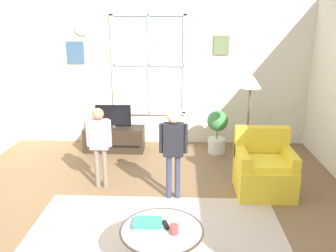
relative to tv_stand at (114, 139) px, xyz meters
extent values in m
cube|color=brown|center=(0.79, -2.60, -0.23)|extent=(6.20, 6.82, 0.02)
cube|color=silver|center=(0.79, 0.57, 1.12)|extent=(5.60, 0.12, 2.69)
cube|color=silver|center=(0.61, 0.50, 1.29)|extent=(1.32, 0.02, 1.82)
cube|color=white|center=(0.61, 0.48, 2.20)|extent=(1.38, 0.04, 0.06)
cube|color=white|center=(0.61, 0.48, 0.38)|extent=(1.38, 0.04, 0.06)
cube|color=white|center=(-0.05, 0.48, 1.29)|extent=(0.06, 0.04, 1.82)
cube|color=white|center=(1.27, 0.48, 1.29)|extent=(0.06, 0.04, 1.82)
cube|color=white|center=(0.61, 0.48, 1.29)|extent=(0.03, 0.04, 1.82)
cube|color=white|center=(0.61, 0.48, 1.29)|extent=(1.32, 0.04, 0.03)
cube|color=#38567A|center=(-0.75, 0.49, 1.51)|extent=(0.32, 0.03, 0.40)
cube|color=#667A4C|center=(1.93, 0.49, 1.66)|extent=(0.28, 0.03, 0.34)
cylinder|color=silver|center=(-0.60, 0.48, 1.95)|extent=(0.24, 0.04, 0.24)
cube|color=#C6B29E|center=(0.95, -2.88, -0.22)|extent=(2.91, 2.23, 0.01)
cube|color=#2D2319|center=(0.00, 0.00, 0.00)|extent=(1.08, 0.41, 0.44)
cube|color=black|center=(0.00, -0.21, -0.07)|extent=(0.97, 0.02, 0.02)
cylinder|color=#4C4C4C|center=(0.00, 0.00, 0.25)|extent=(0.08, 0.08, 0.05)
cube|color=black|center=(0.00, 0.00, 0.45)|extent=(0.63, 0.05, 0.39)
cube|color=black|center=(0.00, -0.03, 0.45)|extent=(0.59, 0.01, 0.35)
cube|color=yellow|center=(2.37, -1.57, -0.01)|extent=(0.76, 0.72, 0.42)
cube|color=yellow|center=(2.37, -1.27, 0.42)|extent=(0.76, 0.16, 0.45)
cube|color=yellow|center=(2.05, -1.57, 0.30)|extent=(0.12, 0.65, 0.20)
cube|color=yellow|center=(2.69, -1.57, 0.30)|extent=(0.12, 0.65, 0.20)
cube|color=yellow|center=(2.37, -1.62, 0.24)|extent=(0.61, 0.50, 0.08)
cylinder|color=#99B2B7|center=(1.05, -3.17, 0.19)|extent=(0.78, 0.78, 0.02)
torus|color=#3F3328|center=(1.05, -3.17, 0.19)|extent=(0.81, 0.81, 0.02)
cylinder|color=#33281E|center=(0.81, -2.94, -0.02)|extent=(0.04, 0.04, 0.40)
cylinder|color=#33281E|center=(1.28, -2.94, -0.02)|extent=(0.04, 0.04, 0.40)
cube|color=#88A290|center=(0.91, -3.12, 0.21)|extent=(0.27, 0.19, 0.03)
cube|color=#349872|center=(0.91, -3.12, 0.24)|extent=(0.27, 0.19, 0.03)
cylinder|color=#BF3F3F|center=(1.17, -3.23, 0.24)|extent=(0.09, 0.09, 0.09)
cube|color=black|center=(1.09, -3.11, 0.21)|extent=(0.08, 0.15, 0.02)
cylinder|color=#726656|center=(0.03, -1.50, 0.08)|extent=(0.07, 0.07, 0.59)
cylinder|color=#726656|center=(0.15, -1.50, 0.08)|extent=(0.07, 0.07, 0.59)
cube|color=#DB9EBC|center=(0.09, -1.50, 0.58)|extent=(0.26, 0.13, 0.42)
sphere|color=#A87A5B|center=(0.09, -1.50, 0.87)|extent=(0.16, 0.16, 0.16)
cylinder|color=#DB9EBC|center=(-0.06, -1.52, 0.60)|extent=(0.05, 0.05, 0.38)
cylinder|color=#DB9EBC|center=(0.24, -1.52, 0.60)|extent=(0.05, 0.05, 0.38)
cylinder|color=#333851|center=(1.06, -1.77, 0.09)|extent=(0.07, 0.07, 0.62)
cylinder|color=#333851|center=(1.18, -1.77, 0.09)|extent=(0.07, 0.07, 0.62)
cube|color=black|center=(1.12, -1.77, 0.61)|extent=(0.27, 0.14, 0.44)
sphere|color=#D8AD8C|center=(1.12, -1.77, 0.92)|extent=(0.17, 0.17, 0.17)
cylinder|color=black|center=(0.97, -1.79, 0.64)|extent=(0.06, 0.06, 0.39)
cylinder|color=black|center=(1.28, -1.79, 0.64)|extent=(0.06, 0.06, 0.39)
cylinder|color=silver|center=(1.87, -0.03, -0.09)|extent=(0.31, 0.31, 0.26)
cylinder|color=#4C7238|center=(1.87, -0.03, 0.12)|extent=(0.02, 0.02, 0.15)
sphere|color=#408745|center=(1.87, -0.03, 0.38)|extent=(0.37, 0.37, 0.37)
cylinder|color=black|center=(2.24, -0.87, -0.21)|extent=(0.26, 0.26, 0.03)
cylinder|color=brown|center=(2.24, -0.87, 0.46)|extent=(0.03, 0.03, 1.36)
cone|color=beige|center=(2.24, -0.87, 1.24)|extent=(0.32, 0.32, 0.22)
camera|label=1|loc=(1.22, -6.08, 2.10)|focal=37.79mm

